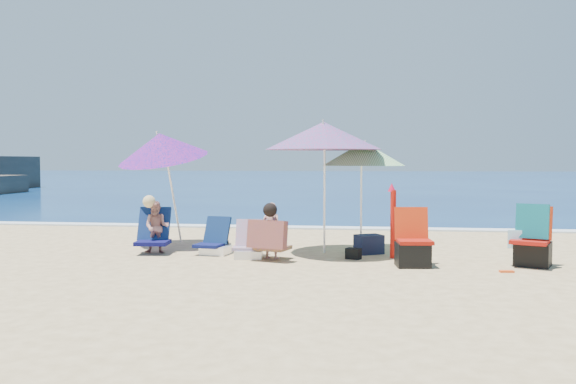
# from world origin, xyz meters

# --- Properties ---
(ground) EXTENTS (120.00, 120.00, 0.00)m
(ground) POSITION_xyz_m (0.00, 0.00, 0.00)
(ground) COLOR #D8BC84
(ground) RESTS_ON ground
(sea) EXTENTS (120.00, 80.00, 0.12)m
(sea) POSITION_xyz_m (0.00, 45.00, -0.05)
(sea) COLOR navy
(sea) RESTS_ON ground
(foam) EXTENTS (120.00, 0.50, 0.04)m
(foam) POSITION_xyz_m (0.00, 5.10, 0.02)
(foam) COLOR white
(foam) RESTS_ON ground
(umbrella_turquoise) EXTENTS (2.50, 2.50, 2.36)m
(umbrella_turquoise) POSITION_xyz_m (0.30, 1.21, 2.08)
(umbrella_turquoise) COLOR white
(umbrella_turquoise) RESTS_ON ground
(umbrella_striped) EXTENTS (1.85, 1.85, 2.03)m
(umbrella_striped) POSITION_xyz_m (1.00, 1.74, 1.77)
(umbrella_striped) COLOR white
(umbrella_striped) RESTS_ON ground
(umbrella_blue) EXTENTS (2.24, 2.28, 2.35)m
(umbrella_blue) POSITION_xyz_m (-2.83, 1.73, 1.92)
(umbrella_blue) COLOR white
(umbrella_blue) RESTS_ON ground
(furled_umbrella) EXTENTS (0.16, 0.16, 1.27)m
(furled_umbrella) POSITION_xyz_m (1.50, 0.88, 0.70)
(furled_umbrella) COLOR red
(furled_umbrella) RESTS_ON ground
(chair_navy) EXTENTS (0.63, 0.66, 0.65)m
(chair_navy) POSITION_xyz_m (-1.60, 0.93, 0.17)
(chair_navy) COLOR #0C1246
(chair_navy) RESTS_ON ground
(chair_rainbow) EXTENTS (0.55, 0.64, 0.63)m
(chair_rainbow) POSITION_xyz_m (-0.93, 0.62, 0.17)
(chair_rainbow) COLOR #DC6F4D
(chair_rainbow) RESTS_ON ground
(camp_chair_left) EXTENTS (0.59, 0.58, 0.91)m
(camp_chair_left) POSITION_xyz_m (1.77, 0.12, 0.27)
(camp_chair_left) COLOR #A2160B
(camp_chair_left) RESTS_ON ground
(camp_chair_right) EXTENTS (0.75, 0.77, 0.98)m
(camp_chair_right) POSITION_xyz_m (3.61, 0.36, 0.36)
(camp_chair_right) COLOR #A4130B
(camp_chair_right) RESTS_ON ground
(person_center) EXTENTS (0.71, 0.76, 0.96)m
(person_center) POSITION_xyz_m (-0.52, 0.43, 0.47)
(person_center) COLOR tan
(person_center) RESTS_ON ground
(person_left) EXTENTS (0.67, 0.74, 1.03)m
(person_left) POSITION_xyz_m (-2.67, 0.91, 0.47)
(person_left) COLOR #B2766B
(person_left) RESTS_ON ground
(bag_black_a) EXTENTS (0.34, 0.31, 0.20)m
(bag_black_a) POSITION_xyz_m (-1.59, 1.22, 0.10)
(bag_black_a) COLOR black
(bag_black_a) RESTS_ON ground
(bag_navy_b) EXTENTS (0.55, 0.51, 0.33)m
(bag_navy_b) POSITION_xyz_m (1.10, 1.31, 0.17)
(bag_navy_b) COLOR #181E35
(bag_navy_b) RESTS_ON ground
(bag_black_b) EXTENTS (0.28, 0.25, 0.18)m
(bag_black_b) POSITION_xyz_m (0.84, 0.69, 0.09)
(bag_black_b) COLOR black
(bag_black_b) RESTS_ON ground
(orange_item) EXTENTS (0.21, 0.11, 0.03)m
(orange_item) POSITION_xyz_m (3.11, -0.22, 0.01)
(orange_item) COLOR #EA4D18
(orange_item) RESTS_ON ground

